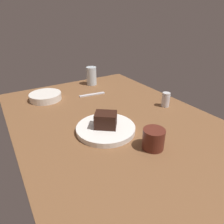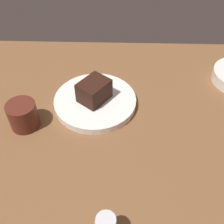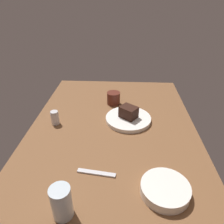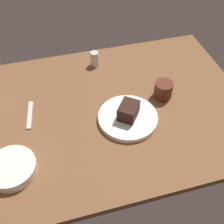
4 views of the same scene
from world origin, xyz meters
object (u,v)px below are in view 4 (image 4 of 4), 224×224
at_px(chocolate_cake_slice, 129,111).
at_px(coffee_cup, 163,90).
at_px(dessert_spoon, 30,115).
at_px(dessert_plate, 128,118).
at_px(salt_shaker, 95,59).
at_px(side_bowl, 12,168).

distance_m(chocolate_cake_slice, coffee_cup, 0.20).
bearing_deg(dessert_spoon, coffee_cup, -86.17).
distance_m(dessert_plate, chocolate_cake_slice, 0.04).
xyz_separation_m(salt_shaker, side_bowl, (-0.41, -0.50, -0.02)).
xyz_separation_m(chocolate_cake_slice, dessert_spoon, (-0.38, 0.13, -0.05)).
relative_size(salt_shaker, side_bowl, 0.43).
height_order(side_bowl, coffee_cup, coffee_cup).
distance_m(dessert_plate, coffee_cup, 0.21).
height_order(dessert_plate, chocolate_cake_slice, chocolate_cake_slice).
bearing_deg(side_bowl, dessert_spoon, 73.14).
distance_m(salt_shaker, coffee_cup, 0.37).
distance_m(salt_shaker, dessert_spoon, 0.42).
relative_size(dessert_plate, coffee_cup, 3.07).
xyz_separation_m(chocolate_cake_slice, salt_shaker, (-0.05, 0.38, -0.02)).
height_order(dessert_plate, side_bowl, side_bowl).
height_order(dessert_plate, dessert_spoon, dessert_plate).
bearing_deg(coffee_cup, salt_shaker, 128.86).
relative_size(dessert_plate, salt_shaker, 3.28).
distance_m(chocolate_cake_slice, salt_shaker, 0.38).
distance_m(side_bowl, dessert_spoon, 0.26).
xyz_separation_m(side_bowl, dessert_spoon, (0.07, 0.25, -0.01)).
bearing_deg(side_bowl, salt_shaker, 50.96).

